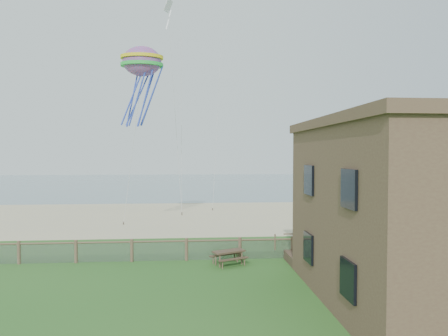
% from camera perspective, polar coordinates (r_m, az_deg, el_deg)
% --- Properties ---
extents(ground, '(160.00, 160.00, 0.00)m').
position_cam_1_polar(ground, '(17.19, -5.68, -18.21)').
color(ground, '#275B1F').
rests_on(ground, ground).
extents(sand_beach, '(72.00, 20.00, 0.02)m').
position_cam_1_polar(sand_beach, '(38.59, -5.03, -6.85)').
color(sand_beach, '#C8B890').
rests_on(sand_beach, ground).
extents(ocean, '(160.00, 68.00, 0.02)m').
position_cam_1_polar(ocean, '(82.34, -4.78, -2.14)').
color(ocean, slate).
rests_on(ocean, ground).
extents(chainlink_fence, '(36.20, 0.20, 1.25)m').
position_cam_1_polar(chainlink_fence, '(22.78, -5.38, -11.69)').
color(chainlink_fence, brown).
rests_on(chainlink_fence, ground).
extents(motel_deck, '(15.00, 2.00, 0.50)m').
position_cam_1_polar(motel_deck, '(25.28, 26.19, -11.21)').
color(motel_deck, '#4F392D').
rests_on(motel_deck, ground).
extents(picnic_table, '(2.10, 1.89, 0.73)m').
position_cam_1_polar(picnic_table, '(21.94, 0.68, -12.72)').
color(picnic_table, '#4F392D').
rests_on(picnic_table, ground).
extents(octopus_kite, '(3.78, 3.18, 6.64)m').
position_cam_1_polar(octopus_kite, '(31.55, -11.62, 11.69)').
color(octopus_kite, '#F42653').
extents(kite_white, '(1.85, 1.61, 2.25)m').
position_cam_1_polar(kite_white, '(36.82, -7.98, 21.16)').
color(kite_white, white).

